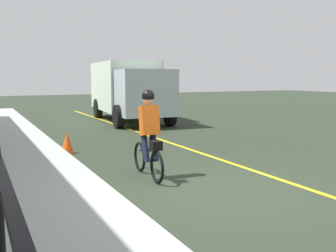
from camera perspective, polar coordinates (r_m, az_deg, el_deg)
The scene contains 6 objects.
ground_plane at distance 7.09m, azimuth 7.94°, elevation -9.85°, with size 80.00×80.00×0.00m, color #293224.
lane_line_centre at distance 8.07m, azimuth 17.42°, elevation -7.96°, with size 36.00×0.12×0.01m, color yellow.
sidewalk at distance 5.93m, azimuth -21.03°, elevation -13.00°, with size 40.00×3.20×0.15m, color #A4ACA7.
cyclist_lead at distance 7.87m, azimuth -2.84°, elevation -1.26°, with size 1.71×0.38×1.83m.
box_truck_background at distance 18.37m, azimuth -5.87°, elevation 5.60°, with size 6.90×3.05×2.78m.
traffic_cone_near at distance 10.83m, azimuth -14.71°, elevation -2.43°, with size 0.36×0.36×0.59m, color #E84F13.
Camera 1 is at (-5.56, 3.88, 2.08)m, focal length 41.15 mm.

